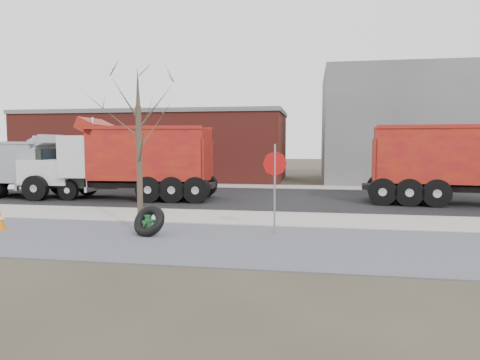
% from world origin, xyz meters
% --- Properties ---
extents(ground, '(120.00, 120.00, 0.00)m').
position_xyz_m(ground, '(0.00, 0.00, 0.00)').
color(ground, '#383328').
rests_on(ground, ground).
extents(gravel_verge, '(60.00, 5.00, 0.03)m').
position_xyz_m(gravel_verge, '(0.00, -3.50, 0.01)').
color(gravel_verge, gray).
rests_on(gravel_verge, ground).
extents(sidewalk, '(60.00, 2.50, 0.06)m').
position_xyz_m(sidewalk, '(0.00, 0.25, 0.03)').
color(sidewalk, '#9E9B93').
rests_on(sidewalk, ground).
extents(curb, '(60.00, 0.15, 0.11)m').
position_xyz_m(curb, '(0.00, 1.55, 0.06)').
color(curb, '#9E9B93').
rests_on(curb, ground).
extents(road, '(60.00, 9.40, 0.02)m').
position_xyz_m(road, '(0.00, 6.30, 0.01)').
color(road, black).
rests_on(road, ground).
extents(far_sidewalk, '(60.00, 2.00, 0.06)m').
position_xyz_m(far_sidewalk, '(0.00, 12.00, 0.03)').
color(far_sidewalk, '#9E9B93').
rests_on(far_sidewalk, ground).
extents(building_grey, '(12.00, 10.00, 8.00)m').
position_xyz_m(building_grey, '(9.00, 18.00, 4.00)').
color(building_grey, gray).
rests_on(building_grey, ground).
extents(building_brick, '(20.20, 8.20, 5.30)m').
position_xyz_m(building_brick, '(-10.00, 17.00, 2.65)').
color(building_brick, maroon).
rests_on(building_brick, ground).
extents(bare_tree, '(3.20, 3.20, 5.20)m').
position_xyz_m(bare_tree, '(-3.20, -2.60, 3.30)').
color(bare_tree, '#382D23').
rests_on(bare_tree, ground).
extents(fire_hydrant, '(0.48, 0.47, 0.84)m').
position_xyz_m(fire_hydrant, '(-2.89, -2.76, 0.38)').
color(fire_hydrant, '#276837').
rests_on(fire_hydrant, ground).
extents(truck_tire, '(1.21, 1.05, 1.02)m').
position_xyz_m(truck_tire, '(-2.76, -2.98, 0.46)').
color(truck_tire, black).
rests_on(truck_tire, ground).
extents(stop_sign, '(0.73, 0.30, 2.83)m').
position_xyz_m(stop_sign, '(1.03, -2.16, 1.92)').
color(stop_sign, gray).
rests_on(stop_sign, ground).
extents(traffic_cone_near, '(0.35, 0.35, 0.67)m').
position_xyz_m(traffic_cone_near, '(-7.87, -3.01, 0.33)').
color(traffic_cone_near, orange).
rests_on(traffic_cone_near, ground).
extents(dump_truck_red_a, '(10.21, 3.62, 4.03)m').
position_xyz_m(dump_truck_red_a, '(9.31, 5.59, 2.05)').
color(dump_truck_red_a, black).
rests_on(dump_truck_red_a, ground).
extents(dump_truck_red_b, '(9.76, 3.33, 4.03)m').
position_xyz_m(dump_truck_red_b, '(-7.07, 4.97, 2.05)').
color(dump_truck_red_b, black).
rests_on(dump_truck_red_b, ground).
extents(dump_truck_grey, '(7.10, 2.35, 3.21)m').
position_xyz_m(dump_truck_grey, '(-12.75, 4.83, 1.64)').
color(dump_truck_grey, black).
rests_on(dump_truck_grey, ground).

